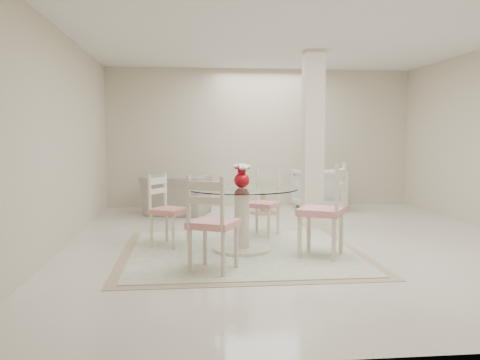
{
  "coord_description": "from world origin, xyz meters",
  "views": [
    {
      "loc": [
        -1.46,
        -6.46,
        1.39
      ],
      "look_at": [
        -0.81,
        -0.28,
        0.85
      ],
      "focal_mm": 38.0,
      "sensor_mm": 36.0,
      "label": 1
    }
  ],
  "objects": [
    {
      "name": "area_rug",
      "position": [
        -0.81,
        -0.48,
        0.01
      ],
      "size": [
        2.86,
        2.86,
        0.02
      ],
      "color": "tan",
      "rests_on": "ground"
    },
    {
      "name": "dining_chair_east",
      "position": [
        0.13,
        -0.9,
        0.63
      ],
      "size": [
        0.65,
        0.65,
        1.19
      ],
      "rotation": [
        0.0,
        0.0,
        -2.08
      ],
      "color": "beige",
      "rests_on": "ground"
    },
    {
      "name": "side_table",
      "position": [
        -0.1,
        2.48,
        0.23
      ],
      "size": [
        0.49,
        0.49,
        0.51
      ],
      "color": "#D7BA84",
      "rests_on": "ground"
    },
    {
      "name": "dining_chair_south",
      "position": [
        -1.22,
        -1.41,
        0.58
      ],
      "size": [
        0.59,
        0.59,
        1.11
      ],
      "rotation": [
        0.0,
        0.0,
        2.67
      ],
      "color": "beige",
      "rests_on": "ground"
    },
    {
      "name": "dining_chair_west",
      "position": [
        -1.73,
        -0.06,
        0.53
      ],
      "size": [
        0.56,
        0.56,
        1.01
      ],
      "rotation": [
        0.0,
        0.0,
        0.99
      ],
      "color": "beige",
      "rests_on": "ground"
    },
    {
      "name": "recliner_taupe",
      "position": [
        -1.63,
        2.54,
        0.35
      ],
      "size": [
        1.31,
        1.22,
        0.7
      ],
      "primitive_type": "imported",
      "rotation": [
        0.0,
        0.0,
        2.84
      ],
      "color": "gray",
      "rests_on": "ground"
    },
    {
      "name": "red_vase",
      "position": [
        -0.8,
        -0.48,
        0.92
      ],
      "size": [
        0.22,
        0.21,
        0.29
      ],
      "color": "#A7050E",
      "rests_on": "dining_table"
    },
    {
      "name": "dining_table",
      "position": [
        -0.81,
        -0.48,
        0.39
      ],
      "size": [
        1.34,
        1.34,
        0.78
      ],
      "rotation": [
        0.0,
        0.0,
        -0.42
      ],
      "color": "#F0DEC5",
      "rests_on": "ground"
    },
    {
      "name": "column",
      "position": [
        0.5,
        1.3,
        1.35
      ],
      "size": [
        0.3,
        0.3,
        2.7
      ],
      "primitive_type": "cube",
      "color": "beige",
      "rests_on": "ground"
    },
    {
      "name": "armchair_white",
      "position": [
        1.01,
        2.84,
        0.39
      ],
      "size": [
        0.89,
        0.91,
        0.77
      ],
      "primitive_type": "imported",
      "rotation": [
        0.0,
        0.0,
        3.22
      ],
      "color": "white",
      "rests_on": "ground"
    },
    {
      "name": "room_shell",
      "position": [
        0.0,
        0.0,
        1.86
      ],
      "size": [
        6.02,
        7.02,
        2.71
      ],
      "color": "beige",
      "rests_on": "ground"
    },
    {
      "name": "ground",
      "position": [
        0.0,
        0.0,
        0.0
      ],
      "size": [
        7.0,
        7.0,
        0.0
      ],
      "primitive_type": "plane",
      "color": "white",
      "rests_on": "ground"
    },
    {
      "name": "dining_chair_north",
      "position": [
        -0.39,
        0.44,
        0.53
      ],
      "size": [
        0.55,
        0.55,
        1.0
      ],
      "rotation": [
        0.0,
        0.0,
        -0.57
      ],
      "color": "beige",
      "rests_on": "ground"
    }
  ]
}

